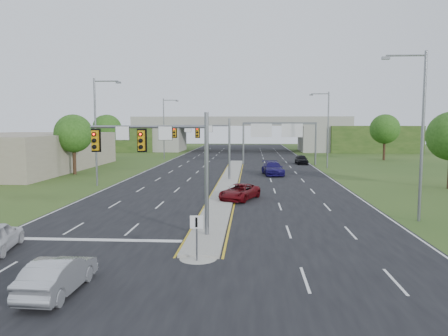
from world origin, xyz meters
TOP-DOWN VIEW (x-y plane):
  - ground at (0.00, 0.00)m, footprint 240.00×240.00m
  - road at (0.00, 35.00)m, footprint 24.00×160.00m
  - median at (0.00, 23.00)m, footprint 2.00×54.00m
  - median_nose at (0.00, -4.00)m, footprint 2.00×2.00m
  - lane_markings at (-0.60, 28.91)m, footprint 23.72×160.00m
  - signal_mast_near at (-2.26, -0.07)m, footprint 6.62×0.60m
  - signal_mast_far at (-2.26, 24.93)m, footprint 6.62×0.60m
  - keep_right_sign at (0.00, -4.53)m, footprint 0.60×0.13m
  - sign_gantry at (6.68, 44.92)m, footprint 11.58×0.44m
  - overpass at (0.00, 80.00)m, footprint 80.00×14.00m
  - lightpole_l_mid at (-13.30, 20.00)m, footprint 2.85×0.25m
  - lightpole_l_far at (-13.30, 55.00)m, footprint 2.85×0.25m
  - lightpole_r_near at (13.30, 5.00)m, footprint 2.85×0.25m
  - lightpole_r_far at (13.30, 40.00)m, footprint 2.85×0.25m
  - tree_l_near at (-20.00, 30.00)m, footprint 4.80×4.80m
  - tree_l_mid at (-24.00, 55.00)m, footprint 5.20×5.20m
  - tree_r_mid at (26.00, 55.00)m, footprint 5.20×5.20m
  - tree_back_a at (-38.00, 94.00)m, footprint 6.00×6.00m
  - tree_back_b at (-24.00, 94.00)m, footprint 5.60×5.60m
  - tree_back_c at (24.00, 94.00)m, footprint 5.60×5.60m
  - tree_back_d at (38.00, 94.00)m, footprint 6.00×6.00m
  - commercial_building at (-30.00, 35.00)m, footprint 18.00×30.00m
  - car_silver at (-4.74, -8.49)m, footprint 1.59×4.25m
  - car_far_a at (1.50, 12.30)m, footprint 3.82×5.26m
  - car_far_b at (5.16, 30.65)m, footprint 2.91×5.89m
  - car_far_c at (10.47, 46.13)m, footprint 1.98×4.41m

SIDE VIEW (x-z plane):
  - ground at x=0.00m, z-range 0.00..0.00m
  - road at x=0.00m, z-range 0.00..0.02m
  - lane_markings at x=-0.60m, z-range 0.02..0.03m
  - median at x=0.00m, z-range 0.02..0.18m
  - median_nose at x=0.00m, z-range 0.02..0.18m
  - car_far_a at x=1.50m, z-range 0.02..1.35m
  - car_silver at x=-4.74m, z-range 0.02..1.41m
  - car_far_c at x=10.47m, z-range 0.02..1.49m
  - car_far_b at x=5.16m, z-range 0.02..1.67m
  - keep_right_sign at x=0.00m, z-range 0.42..2.62m
  - commercial_building at x=-30.00m, z-range 0.00..5.00m
  - overpass at x=0.00m, z-range -0.50..7.60m
  - signal_mast_near at x=-2.26m, z-range 1.23..8.23m
  - signal_mast_far at x=-2.26m, z-range 1.23..8.23m
  - tree_l_near at x=-20.00m, z-range 1.38..8.98m
  - sign_gantry at x=6.68m, z-range 1.90..8.58m
  - tree_l_mid at x=-24.00m, z-range 1.44..9.57m
  - tree_r_mid at x=26.00m, z-range 1.44..9.57m
  - tree_back_b at x=-24.00m, z-range 1.35..9.67m
  - tree_back_c at x=24.00m, z-range 1.35..9.67m
  - tree_back_a at x=-38.00m, z-range 1.41..10.26m
  - tree_back_d at x=38.00m, z-range 1.41..10.26m
  - lightpole_l_mid at x=-13.30m, z-range 0.60..11.60m
  - lightpole_l_far at x=-13.30m, z-range 0.60..11.60m
  - lightpole_r_near at x=13.30m, z-range 0.60..11.60m
  - lightpole_r_far at x=13.30m, z-range 0.60..11.60m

